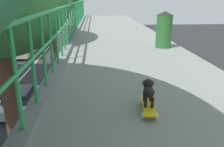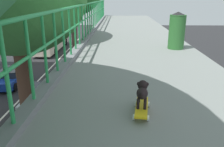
# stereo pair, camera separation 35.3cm
# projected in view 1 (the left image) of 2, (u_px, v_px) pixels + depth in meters

# --- Properties ---
(green_railing) EXTENTS (0.20, 30.37, 1.14)m
(green_railing) POSITION_uv_depth(u_px,v_px,m) (10.00, 128.00, 1.96)
(green_railing) COLOR slate
(green_railing) RESTS_ON overpass_deck
(car_silver_fifth) EXTENTS (1.83, 4.18, 1.43)m
(car_silver_fifth) POSITION_uv_depth(u_px,v_px,m) (21.00, 100.00, 15.19)
(car_silver_fifth) COLOR #AEBBBB
(car_silver_fifth) RESTS_ON ground
(city_bus) EXTENTS (2.50, 10.10, 3.28)m
(city_bus) POSITION_uv_depth(u_px,v_px,m) (28.00, 38.00, 30.79)
(city_bus) COLOR beige
(city_bus) RESTS_ON ground
(toy_skateboard) EXTENTS (0.24, 0.57, 0.09)m
(toy_skateboard) POSITION_uv_depth(u_px,v_px,m) (148.00, 106.00, 2.83)
(toy_skateboard) COLOR yellow
(toy_skateboard) RESTS_ON overpass_deck
(small_dog) EXTENTS (0.17, 0.35, 0.28)m
(small_dog) POSITION_uv_depth(u_px,v_px,m) (149.00, 90.00, 2.81)
(small_dog) COLOR black
(small_dog) RESTS_ON toy_skateboard
(litter_bin) EXTENTS (0.43, 0.43, 0.97)m
(litter_bin) POSITION_uv_depth(u_px,v_px,m) (164.00, 29.00, 6.29)
(litter_bin) COLOR #306F31
(litter_bin) RESTS_ON overpass_deck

